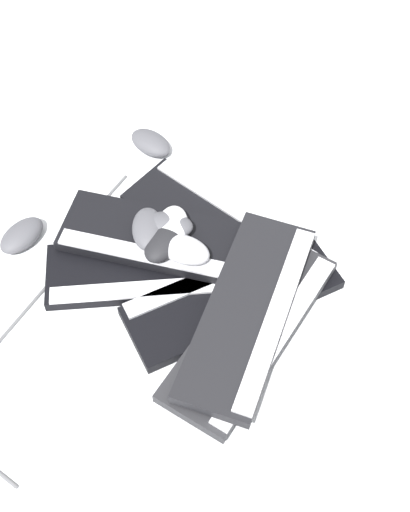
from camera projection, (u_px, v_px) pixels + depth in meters
name	position (u px, v px, depth m)	size (l,w,h in m)	color
ground_plane	(234.00, 255.00, 1.52)	(3.20, 3.20, 0.00)	white
keyboard_0	(232.00, 296.00, 1.44)	(0.26, 0.46, 0.03)	black
keyboard_1	(218.00, 228.00, 1.54)	(0.46, 0.21, 0.03)	black
keyboard_2	(153.00, 271.00, 1.48)	(0.38, 0.44, 0.03)	black
keyboard_3	(165.00, 240.00, 1.49)	(0.45, 0.37, 0.03)	black
keyboard_4	(252.00, 329.00, 1.36)	(0.26, 0.46, 0.03)	#232326
keyboard_5	(249.00, 311.00, 1.35)	(0.34, 0.46, 0.03)	black
mouse_0	(172.00, 227.00, 1.46)	(0.11, 0.07, 0.04)	silver
mouse_1	(166.00, 225.00, 1.46)	(0.11, 0.07, 0.04)	#4C4C51
mouse_2	(151.00, 143.00, 1.68)	(0.11, 0.07, 0.04)	#4C4C51
mouse_3	(164.00, 242.00, 1.44)	(0.11, 0.07, 0.04)	black
mouse_4	(148.00, 229.00, 1.46)	(0.11, 0.07, 0.04)	#4C4C51
mouse_5	(184.00, 250.00, 1.43)	(0.11, 0.07, 0.04)	#B7B7BC
mouse_6	(22.00, 235.00, 1.52)	(0.11, 0.07, 0.04)	#4C4C51
cable_0	(38.00, 310.00, 1.43)	(0.45, 0.61, 0.01)	#59595B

